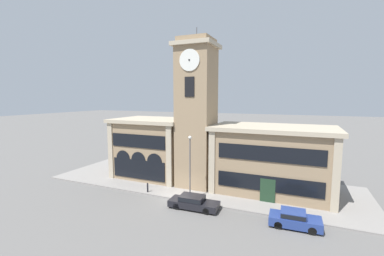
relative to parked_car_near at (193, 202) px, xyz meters
The scene contains 9 objects.
ground_plane 2.60m from the parked_car_near, 151.80° to the left, with size 300.00×300.00×0.00m, color #605E5B.
sidewalk_kerb 7.54m from the parked_car_near, 107.09° to the left, with size 38.31×12.01×0.15m.
clock_tower 10.54m from the parked_car_near, 109.61° to the left, with size 4.77×4.77×18.88m.
town_hall_left_wing 12.47m from the parked_car_near, 140.45° to the left, with size 10.14×7.71×8.00m.
town_hall_right_wing 10.56m from the parked_car_near, 49.53° to the left, with size 13.52×7.71×7.65m.
parked_car_near is the anchor object (origin of this frame).
parked_car_mid 9.23m from the parked_car_near, ahead, with size 4.21×2.03×1.40m.
street_lamp 4.30m from the parked_car_near, 122.78° to the left, with size 0.36×0.36×6.79m.
bollard 6.55m from the parked_car_near, 165.28° to the left, with size 0.18×0.18×1.06m.
Camera 1 is at (11.61, -23.38, 10.84)m, focal length 24.00 mm.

